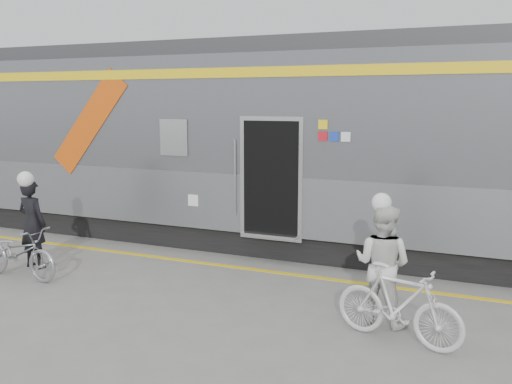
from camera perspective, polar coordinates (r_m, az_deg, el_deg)
The scene contains 9 objects.
ground at distance 8.02m, azimuth -8.77°, elevation -12.14°, with size 90.00×90.00×0.00m, color slate.
train at distance 11.98m, azimuth -5.69°, elevation 5.27°, with size 24.00×3.17×4.10m.
safety_strip at distance 9.81m, azimuth -2.21°, elevation -7.90°, with size 24.00×0.12×0.01m, color yellow.
man at distance 10.39m, azimuth -22.47°, elevation -3.12°, with size 0.58×0.38×1.59m, color black.
bicycle_left at distance 9.96m, azimuth -23.75°, elevation -5.85°, with size 0.58×1.67×0.88m, color #97999E.
woman at distance 7.45m, azimuth 13.17°, elevation -7.41°, with size 0.79×0.61×1.62m, color silver.
bicycle_right at distance 7.00m, azimuth 14.78°, elevation -11.37°, with size 0.46×1.63×0.98m, color silver.
helmet_man at distance 10.24m, azimuth -22.81°, elevation 1.99°, with size 0.28×0.28×0.28m, color white.
helmet_woman at distance 7.23m, azimuth 13.45°, elevation -0.27°, with size 0.26×0.26×0.26m, color white.
Camera 1 is at (3.92, -6.34, 2.97)m, focal length 38.00 mm.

